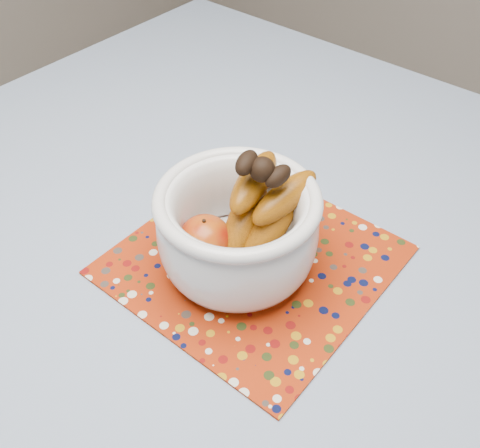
# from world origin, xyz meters

# --- Properties ---
(table) EXTENTS (1.20, 1.20, 0.75)m
(table) POSITION_xyz_m (0.00, 0.00, 0.67)
(table) COLOR brown
(table) RESTS_ON ground
(tablecloth) EXTENTS (1.32, 1.32, 0.01)m
(tablecloth) POSITION_xyz_m (0.00, 0.00, 0.76)
(tablecloth) COLOR slate
(tablecloth) RESTS_ON table
(placemat) EXTENTS (0.34, 0.34, 0.00)m
(placemat) POSITION_xyz_m (0.04, 0.02, 0.76)
(placemat) COLOR #942408
(placemat) RESTS_ON tablecloth
(fruit_bowl) EXTENTS (0.21, 0.22, 0.18)m
(fruit_bowl) POSITION_xyz_m (0.03, 0.00, 0.84)
(fruit_bowl) COLOR silver
(fruit_bowl) RESTS_ON placemat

